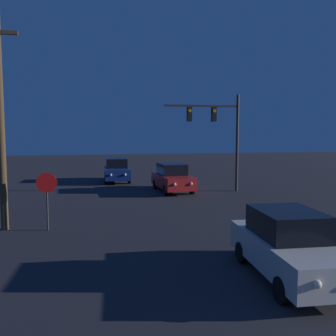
# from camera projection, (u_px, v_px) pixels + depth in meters

# --- Properties ---
(car_near) EXTENTS (2.04, 4.45, 1.76)m
(car_near) POSITION_uv_depth(u_px,v_px,m) (290.00, 245.00, 9.76)
(car_near) COLOR beige
(car_near) RESTS_ON ground_plane
(car_mid) EXTENTS (2.13, 4.48, 1.76)m
(car_mid) POSITION_uv_depth(u_px,v_px,m) (172.00, 178.00, 23.83)
(car_mid) COLOR #B21E1E
(car_mid) RESTS_ON ground_plane
(car_far) EXTENTS (1.95, 4.42, 1.76)m
(car_far) POSITION_uv_depth(u_px,v_px,m) (117.00, 170.00, 28.48)
(car_far) COLOR navy
(car_far) RESTS_ON ground_plane
(traffic_signal_mast) EXTENTS (4.80, 0.30, 6.11)m
(traffic_signal_mast) POSITION_uv_depth(u_px,v_px,m) (219.00, 127.00, 23.38)
(traffic_signal_mast) COLOR #2D2D2D
(traffic_signal_mast) RESTS_ON ground_plane
(stop_sign) EXTENTS (0.78, 0.07, 2.26)m
(stop_sign) POSITION_uv_depth(u_px,v_px,m) (47.00, 190.00, 14.34)
(stop_sign) COLOR #2D2D2D
(stop_sign) RESTS_ON ground_plane
(utility_pole) EXTENTS (1.50, 0.28, 8.33)m
(utility_pole) POSITION_uv_depth(u_px,v_px,m) (0.00, 119.00, 14.19)
(utility_pole) COLOR #4C3823
(utility_pole) RESTS_ON ground_plane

